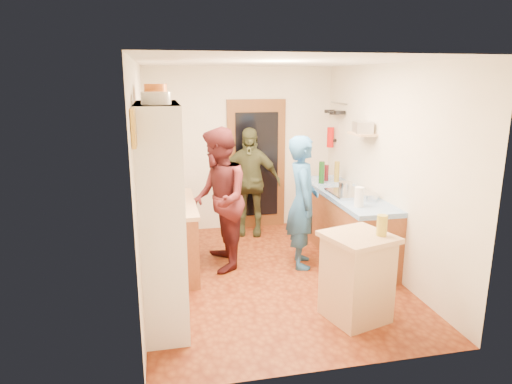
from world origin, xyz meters
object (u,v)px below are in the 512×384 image
object	(u,v)px
person_hob	(305,203)
person_left	(221,199)
right_counter_base	(344,225)
person_back	(250,182)
hutch_body	(162,216)
island_base	(357,279)

from	to	relation	value
person_hob	person_left	bearing A→B (deg)	89.91
right_counter_base	person_back	xyz separation A→B (m)	(-1.14, 1.11, 0.43)
person_left	right_counter_base	bearing A→B (deg)	93.94
hutch_body	person_back	xyz separation A→B (m)	(1.36, 2.41, -0.25)
person_hob	person_left	distance (m)	1.09
island_base	right_counter_base	bearing A→B (deg)	71.00
right_counter_base	person_left	xyz separation A→B (m)	(-1.75, -0.09, 0.50)
hutch_body	right_counter_base	xyz separation A→B (m)	(2.50, 1.30, -0.68)
right_counter_base	person_left	size ratio (longest dim) A/B	1.20
island_base	person_back	distance (m)	2.91
right_counter_base	person_hob	xyz separation A→B (m)	(-0.69, -0.30, 0.44)
island_base	person_left	size ratio (longest dim) A/B	0.47
hutch_body	person_left	xyz separation A→B (m)	(0.75, 1.21, -0.18)
right_counter_base	person_hob	world-z (taller)	person_hob
island_base	person_hob	xyz separation A→B (m)	(-0.09, 1.42, 0.43)
person_hob	island_base	bearing A→B (deg)	-165.06
person_hob	person_back	world-z (taller)	person_hob
person_hob	person_left	world-z (taller)	person_left
island_base	person_back	xyz separation A→B (m)	(-0.54, 2.83, 0.42)
person_left	island_base	bearing A→B (deg)	36.54
hutch_body	right_counter_base	distance (m)	2.90
hutch_body	island_base	xyz separation A→B (m)	(1.91, -0.42, -0.67)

